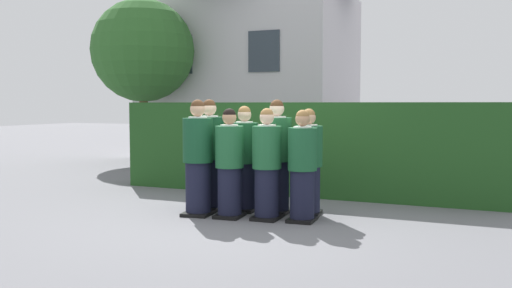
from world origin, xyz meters
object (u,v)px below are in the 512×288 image
(student_front_row_2, at_px, (267,167))
(student_rear_row_3, at_px, (309,165))
(student_front_row_1, at_px, (229,166))
(student_rear_row_1, at_px, (245,161))
(student_front_row_0, at_px, (198,160))
(student_rear_row_0, at_px, (210,157))
(student_rear_row_2, at_px, (277,159))
(student_front_row_3, at_px, (302,169))

(student_front_row_2, bearing_deg, student_rear_row_3, 50.17)
(student_front_row_1, xyz_separation_m, student_rear_row_1, (-0.01, 0.54, 0.02))
(student_front_row_0, bearing_deg, student_rear_row_0, 97.32)
(student_front_row_1, relative_size, student_rear_row_2, 0.92)
(student_front_row_2, relative_size, student_rear_row_3, 1.01)
(student_rear_row_2, bearing_deg, student_front_row_3, -37.89)
(student_front_row_3, bearing_deg, student_rear_row_0, 170.34)
(student_front_row_1, xyz_separation_m, student_front_row_2, (0.54, 0.09, 0.00))
(student_front_row_1, bearing_deg, student_rear_row_1, 91.15)
(student_front_row_0, relative_size, student_rear_row_1, 1.06)
(student_front_row_3, relative_size, student_rear_row_0, 0.91)
(student_front_row_3, bearing_deg, student_front_row_0, -173.12)
(student_rear_row_1, bearing_deg, student_front_row_0, -130.76)
(student_rear_row_1, bearing_deg, student_front_row_2, -39.01)
(student_rear_row_3, bearing_deg, student_front_row_0, -156.43)
(student_rear_row_2, bearing_deg, student_rear_row_3, 3.59)
(student_front_row_3, relative_size, student_rear_row_3, 0.99)
(student_rear_row_3, bearing_deg, student_front_row_1, -147.88)
(student_rear_row_0, relative_size, student_rear_row_1, 1.06)
(student_front_row_2, bearing_deg, student_front_row_0, -173.55)
(student_rear_row_0, bearing_deg, student_front_row_1, -37.68)
(student_front_row_3, distance_m, student_rear_row_3, 0.47)
(student_front_row_0, distance_m, student_front_row_2, 1.05)
(student_front_row_2, bearing_deg, student_front_row_3, 7.76)
(student_front_row_2, distance_m, student_rear_row_1, 0.71)
(student_front_row_2, bearing_deg, student_rear_row_1, 140.99)
(student_front_row_2, relative_size, student_rear_row_0, 0.92)
(student_front_row_1, height_order, student_front_row_3, student_front_row_1)
(student_rear_row_0, distance_m, student_rear_row_1, 0.56)
(student_rear_row_2, relative_size, student_rear_row_3, 1.09)
(student_front_row_2, height_order, student_rear_row_3, student_front_row_2)
(student_front_row_1, xyz_separation_m, student_front_row_3, (1.05, 0.16, -0.01))
(student_front_row_0, xyz_separation_m, student_front_row_2, (1.04, 0.12, -0.06))
(student_front_row_1, relative_size, student_rear_row_3, 1.00)
(student_rear_row_0, height_order, student_rear_row_1, student_rear_row_0)
(student_front_row_0, relative_size, student_rear_row_0, 1.00)
(student_front_row_0, bearing_deg, student_rear_row_2, 31.81)
(student_rear_row_1, bearing_deg, student_rear_row_0, -168.99)
(student_front_row_0, distance_m, student_rear_row_2, 1.17)
(student_front_row_1, bearing_deg, student_rear_row_3, 32.12)
(student_rear_row_3, bearing_deg, student_rear_row_2, -176.41)
(student_rear_row_3, bearing_deg, student_front_row_3, -82.23)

